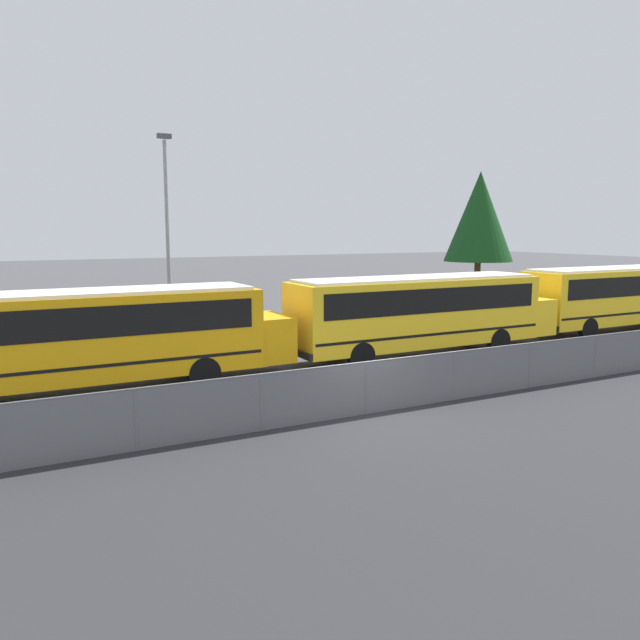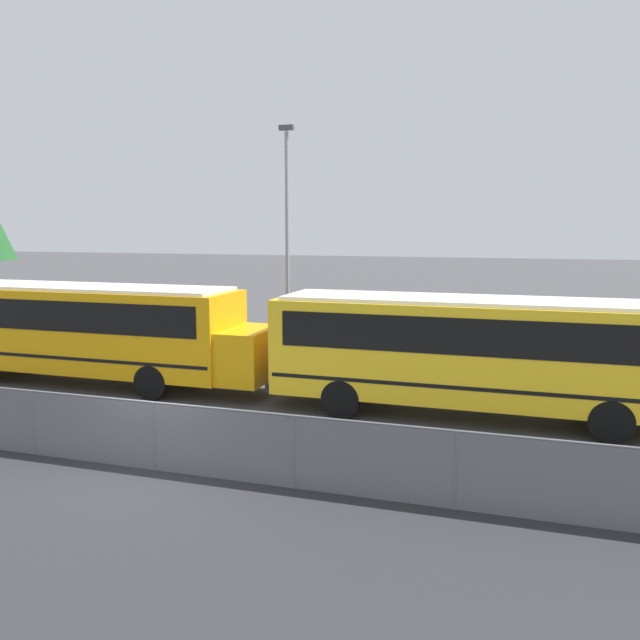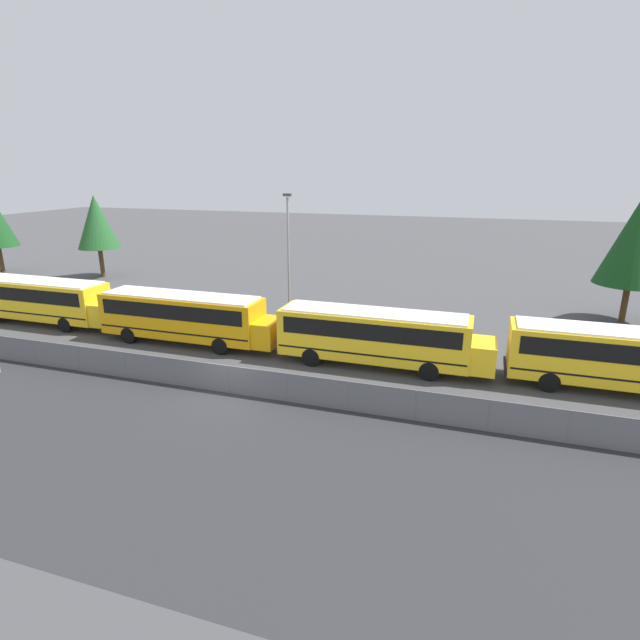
# 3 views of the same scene
# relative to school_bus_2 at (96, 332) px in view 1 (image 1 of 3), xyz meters

# --- Properties ---
(ground_plane) EXTENTS (200.00, 200.00, 0.00)m
(ground_plane) POSITION_rel_school_bus_2_xyz_m (6.13, -5.91, -1.92)
(ground_plane) COLOR #424244
(road_strip) EXTENTS (120.51, 12.00, 0.01)m
(road_strip) POSITION_rel_school_bus_2_xyz_m (6.13, -11.91, -1.92)
(road_strip) COLOR #2B2B2D
(road_strip) RESTS_ON ground_plane
(fence) EXTENTS (86.58, 0.07, 1.49)m
(fence) POSITION_rel_school_bus_2_xyz_m (6.13, -5.91, -1.16)
(fence) COLOR #9EA0A5
(fence) RESTS_ON ground_plane
(school_bus_2) EXTENTS (12.05, 2.59, 3.21)m
(school_bus_2) POSITION_rel_school_bus_2_xyz_m (0.00, 0.00, 0.00)
(school_bus_2) COLOR orange
(school_bus_2) RESTS_ON ground_plane
(school_bus_3) EXTENTS (12.05, 2.59, 3.21)m
(school_bus_3) POSITION_rel_school_bus_2_xyz_m (12.44, -0.06, 0.00)
(school_bus_3) COLOR yellow
(school_bus_3) RESTS_ON ground_plane
(school_bus_4) EXTENTS (12.05, 2.59, 3.21)m
(school_bus_4) POSITION_rel_school_bus_2_xyz_m (24.97, 0.39, 0.00)
(school_bus_4) COLOR yellow
(school_bus_4) RESTS_ON ground_plane
(light_pole) EXTENTS (0.60, 0.24, 9.13)m
(light_pole) POSITION_rel_school_bus_2_xyz_m (4.18, 7.42, 3.04)
(light_pole) COLOR gray
(light_pole) RESTS_ON ground_plane
(tree_1) EXTENTS (4.82, 4.82, 9.11)m
(tree_1) POSITION_rel_school_bus_2_xyz_m (27.84, 13.95, 4.04)
(tree_1) COLOR #51381E
(tree_1) RESTS_ON ground_plane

